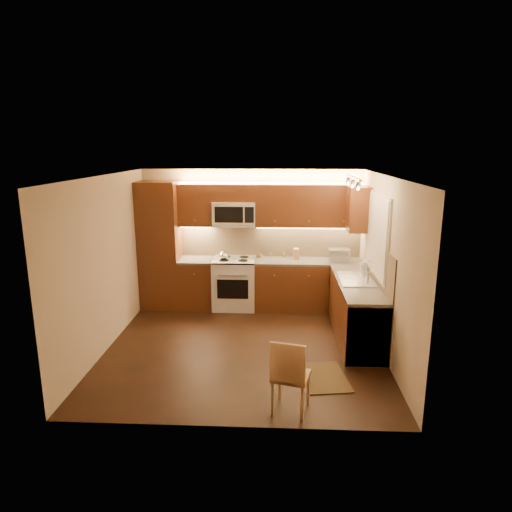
# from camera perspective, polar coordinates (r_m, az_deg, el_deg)

# --- Properties ---
(floor) EXTENTS (4.00, 4.00, 0.01)m
(floor) POSITION_cam_1_polar(r_m,az_deg,el_deg) (6.87, -1.50, -11.26)
(floor) COLOR black
(floor) RESTS_ON ground
(ceiling) EXTENTS (4.00, 4.00, 0.01)m
(ceiling) POSITION_cam_1_polar(r_m,az_deg,el_deg) (6.25, -1.65, 10.02)
(ceiling) COLOR beige
(ceiling) RESTS_ON ground
(wall_back) EXTENTS (4.00, 0.01, 2.50)m
(wall_back) POSITION_cam_1_polar(r_m,az_deg,el_deg) (8.39, -0.54, 2.34)
(wall_back) COLOR #BFAA8C
(wall_back) RESTS_ON ground
(wall_front) EXTENTS (4.00, 0.01, 2.50)m
(wall_front) POSITION_cam_1_polar(r_m,az_deg,el_deg) (4.55, -3.49, -7.54)
(wall_front) COLOR #BFAA8C
(wall_front) RESTS_ON ground
(wall_left) EXTENTS (0.01, 4.00, 2.50)m
(wall_left) POSITION_cam_1_polar(r_m,az_deg,el_deg) (6.89, -18.39, -0.87)
(wall_left) COLOR #BFAA8C
(wall_left) RESTS_ON ground
(wall_right) EXTENTS (0.01, 4.00, 2.50)m
(wall_right) POSITION_cam_1_polar(r_m,az_deg,el_deg) (6.61, 16.00, -1.30)
(wall_right) COLOR #BFAA8C
(wall_right) RESTS_ON ground
(pantry) EXTENTS (0.70, 0.60, 2.30)m
(pantry) POSITION_cam_1_polar(r_m,az_deg,el_deg) (8.38, -12.00, 1.32)
(pantry) COLOR #4E2310
(pantry) RESTS_ON floor
(base_cab_back_left) EXTENTS (0.62, 0.60, 0.86)m
(base_cab_back_left) POSITION_cam_1_polar(r_m,az_deg,el_deg) (8.42, -7.40, -3.50)
(base_cab_back_left) COLOR #4E2310
(base_cab_back_left) RESTS_ON floor
(counter_back_left) EXTENTS (0.62, 0.60, 0.04)m
(counter_back_left) POSITION_cam_1_polar(r_m,az_deg,el_deg) (8.30, -7.50, -0.53)
(counter_back_left) COLOR #32302D
(counter_back_left) RESTS_ON base_cab_back_left
(base_cab_back_right) EXTENTS (1.92, 0.60, 0.86)m
(base_cab_back_right) POSITION_cam_1_polar(r_m,az_deg,el_deg) (8.31, 6.54, -3.71)
(base_cab_back_right) COLOR #4E2310
(base_cab_back_right) RESTS_ON floor
(counter_back_right) EXTENTS (1.92, 0.60, 0.04)m
(counter_back_right) POSITION_cam_1_polar(r_m,az_deg,el_deg) (8.19, 6.63, -0.70)
(counter_back_right) COLOR #32302D
(counter_back_right) RESTS_ON base_cab_back_right
(base_cab_right) EXTENTS (0.60, 2.00, 0.86)m
(base_cab_right) POSITION_cam_1_polar(r_m,az_deg,el_deg) (7.16, 12.51, -6.81)
(base_cab_right) COLOR #4E2310
(base_cab_right) RESTS_ON floor
(counter_right) EXTENTS (0.60, 2.00, 0.04)m
(counter_right) POSITION_cam_1_polar(r_m,az_deg,el_deg) (7.02, 12.70, -3.37)
(counter_right) COLOR #32302D
(counter_right) RESTS_ON base_cab_right
(dishwasher) EXTENTS (0.58, 0.60, 0.84)m
(dishwasher) POSITION_cam_1_polar(r_m,az_deg,el_deg) (6.52, 13.52, -8.95)
(dishwasher) COLOR silver
(dishwasher) RESTS_ON floor
(backsplash_back) EXTENTS (3.30, 0.02, 0.60)m
(backsplash_back) POSITION_cam_1_polar(r_m,az_deg,el_deg) (8.38, 1.85, 1.97)
(backsplash_back) COLOR tan
(backsplash_back) RESTS_ON wall_back
(backsplash_right) EXTENTS (0.02, 2.00, 0.60)m
(backsplash_right) POSITION_cam_1_polar(r_m,az_deg,el_deg) (6.99, 15.17, -0.86)
(backsplash_right) COLOR tan
(backsplash_right) RESTS_ON wall_right
(upper_cab_back_left) EXTENTS (0.62, 0.35, 0.75)m
(upper_cab_back_left) POSITION_cam_1_polar(r_m,az_deg,el_deg) (8.24, -7.56, 6.41)
(upper_cab_back_left) COLOR #4E2310
(upper_cab_back_left) RESTS_ON wall_back
(upper_cab_back_right) EXTENTS (1.92, 0.35, 0.75)m
(upper_cab_back_right) POSITION_cam_1_polar(r_m,az_deg,el_deg) (8.12, 6.76, 6.34)
(upper_cab_back_right) COLOR #4E2310
(upper_cab_back_right) RESTS_ON wall_back
(upper_cab_bridge) EXTENTS (0.76, 0.35, 0.31)m
(upper_cab_bridge) POSITION_cam_1_polar(r_m,az_deg,el_deg) (8.12, -2.76, 7.97)
(upper_cab_bridge) COLOR #4E2310
(upper_cab_bridge) RESTS_ON wall_back
(upper_cab_right_corner) EXTENTS (0.35, 0.50, 0.75)m
(upper_cab_right_corner) POSITION_cam_1_polar(r_m,az_deg,el_deg) (7.80, 12.76, 5.80)
(upper_cab_right_corner) COLOR #4E2310
(upper_cab_right_corner) RESTS_ON wall_right
(stove) EXTENTS (0.76, 0.65, 0.92)m
(stove) POSITION_cam_1_polar(r_m,az_deg,el_deg) (8.29, -2.73, -3.44)
(stove) COLOR silver
(stove) RESTS_ON floor
(microwave) EXTENTS (0.76, 0.38, 0.44)m
(microwave) POSITION_cam_1_polar(r_m,az_deg,el_deg) (8.15, -2.74, 5.34)
(microwave) COLOR silver
(microwave) RESTS_ON wall_back
(window_frame) EXTENTS (0.03, 1.44, 1.24)m
(window_frame) POSITION_cam_1_polar(r_m,az_deg,el_deg) (7.05, 15.08, 2.59)
(window_frame) COLOR silver
(window_frame) RESTS_ON wall_right
(window_blinds) EXTENTS (0.02, 1.36, 1.16)m
(window_blinds) POSITION_cam_1_polar(r_m,az_deg,el_deg) (7.05, 14.92, 2.60)
(window_blinds) COLOR silver
(window_blinds) RESTS_ON wall_right
(sink) EXTENTS (0.52, 0.86, 0.15)m
(sink) POSITION_cam_1_polar(r_m,az_deg,el_deg) (7.14, 12.54, -2.29)
(sink) COLOR silver
(sink) RESTS_ON counter_right
(faucet) EXTENTS (0.20, 0.04, 0.30)m
(faucet) POSITION_cam_1_polar(r_m,az_deg,el_deg) (7.15, 13.99, -1.72)
(faucet) COLOR silver
(faucet) RESTS_ON counter_right
(track_light_bar) EXTENTS (0.04, 1.20, 0.03)m
(track_light_bar) POSITION_cam_1_polar(r_m,az_deg,el_deg) (6.72, 12.13, 9.64)
(track_light_bar) COLOR silver
(track_light_bar) RESTS_ON ceiling
(kettle) EXTENTS (0.18, 0.18, 0.19)m
(kettle) POSITION_cam_1_polar(r_m,az_deg,el_deg) (8.10, -4.13, 0.18)
(kettle) COLOR silver
(kettle) RESTS_ON stove
(toaster_oven) EXTENTS (0.37, 0.28, 0.22)m
(toaster_oven) POSITION_cam_1_polar(r_m,az_deg,el_deg) (8.21, 10.39, 0.13)
(toaster_oven) COLOR silver
(toaster_oven) RESTS_ON counter_back_right
(knife_block) EXTENTS (0.10, 0.15, 0.20)m
(knife_block) POSITION_cam_1_polar(r_m,az_deg,el_deg) (8.25, 5.08, 0.29)
(knife_block) COLOR #A26D49
(knife_block) RESTS_ON counter_back_right
(spice_jar_a) EXTENTS (0.05, 0.05, 0.09)m
(spice_jar_a) POSITION_cam_1_polar(r_m,az_deg,el_deg) (8.34, 1.86, 0.12)
(spice_jar_a) COLOR silver
(spice_jar_a) RESTS_ON counter_back_right
(spice_jar_b) EXTENTS (0.05, 0.05, 0.09)m
(spice_jar_b) POSITION_cam_1_polar(r_m,az_deg,el_deg) (8.37, 3.53, 0.14)
(spice_jar_b) COLOR olive
(spice_jar_b) RESTS_ON counter_back_right
(spice_jar_c) EXTENTS (0.05, 0.05, 0.09)m
(spice_jar_c) POSITION_cam_1_polar(r_m,az_deg,el_deg) (8.30, 0.69, 0.05)
(spice_jar_c) COLOR silver
(spice_jar_c) RESTS_ON counter_back_right
(spice_jar_d) EXTENTS (0.04, 0.04, 0.10)m
(spice_jar_d) POSITION_cam_1_polar(r_m,az_deg,el_deg) (8.32, 0.37, 0.14)
(spice_jar_d) COLOR olive
(spice_jar_d) RESTS_ON counter_back_right
(soap_bottle) EXTENTS (0.10, 0.10, 0.19)m
(soap_bottle) POSITION_cam_1_polar(r_m,az_deg,el_deg) (7.66, 13.44, -1.08)
(soap_bottle) COLOR silver
(soap_bottle) RESTS_ON counter_right
(rug) EXTENTS (0.66, 0.89, 0.01)m
(rug) POSITION_cam_1_polar(r_m,az_deg,el_deg) (6.08, 8.60, -14.86)
(rug) COLOR black
(rug) RESTS_ON floor
(dining_chair) EXTENTS (0.47, 0.47, 0.88)m
(dining_chair) POSITION_cam_1_polar(r_m,az_deg,el_deg) (5.19, 4.41, -14.62)
(dining_chair) COLOR #A26D49
(dining_chair) RESTS_ON floor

